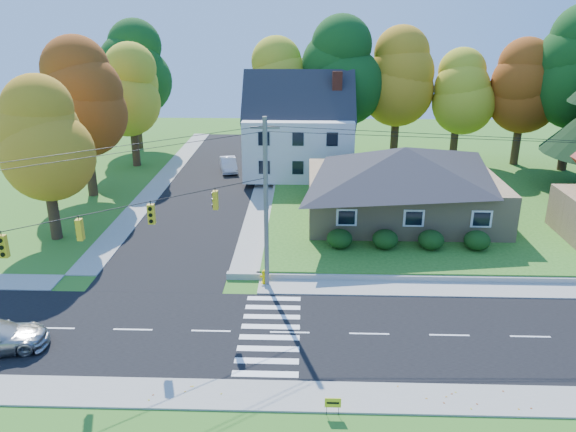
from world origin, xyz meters
The scene contains 22 objects.
ground centered at (0.00, 0.00, 0.00)m, with size 120.00×120.00×0.00m, color #3D7923.
road_main centered at (0.00, 0.00, 0.01)m, with size 90.00×8.00×0.02m, color black.
road_cross centered at (-8.00, 26.00, 0.01)m, with size 8.00×44.00×0.02m, color black.
sidewalk_north centered at (0.00, 5.00, 0.04)m, with size 90.00×2.00×0.08m, color #9C9A90.
sidewalk_south centered at (0.00, -5.00, 0.04)m, with size 90.00×2.00×0.08m, color #9C9A90.
lawn centered at (13.00, 21.00, 0.25)m, with size 30.00×30.00×0.50m, color #3D7923.
ranch_house centered at (8.00, 16.00, 3.27)m, with size 14.60×10.60×5.40m.
colonial_house centered at (0.04, 28.00, 4.58)m, with size 10.40×8.40×9.60m.
hedge_row centered at (7.50, 9.80, 1.14)m, with size 10.70×1.70×1.27m.
traffic_infrastructure centered at (-0.15, 1.35, 5.15)m, with size 38.10×10.66×10.00m.
tree_lot_0 centered at (-2.00, 34.00, 8.31)m, with size 6.72×6.72×12.51m.
tree_lot_1 centered at (4.00, 33.00, 9.61)m, with size 7.84×7.84×14.60m.
tree_lot_2 centered at (10.00, 34.00, 8.96)m, with size 7.28×7.28×13.56m.
tree_lot_3 centered at (16.00, 33.00, 7.65)m, with size 6.16×6.16×11.47m.
tree_lot_4 centered at (22.00, 32.00, 8.31)m, with size 6.72×6.72×12.51m.
tree_west_0 centered at (-17.00, 12.00, 7.15)m, with size 6.16×6.16×11.47m.
tree_west_1 centered at (-18.00, 22.00, 8.46)m, with size 7.28×7.28×13.56m.
tree_west_2 centered at (-17.00, 32.00, 7.81)m, with size 6.72×6.72×12.51m.
tree_west_3 centered at (-19.00, 40.00, 9.11)m, with size 7.84×7.84×14.60m.
white_car centered at (-7.09, 30.10, 0.72)m, with size 1.48×4.24×1.40m, color #B5B6C6.
fire_hydrant centered at (-1.66, 5.32, 0.44)m, with size 0.52×0.41×0.92m.
yard_sign centered at (1.90, -6.08, 0.59)m, with size 0.66×0.03×0.82m.
Camera 1 is at (0.72, -24.53, 15.28)m, focal length 35.00 mm.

